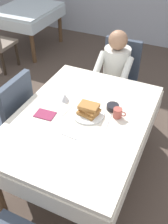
% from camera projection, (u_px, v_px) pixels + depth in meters
% --- Properties ---
extents(ground_plane, '(14.00, 14.00, 0.00)m').
position_uv_depth(ground_plane, '(81.00, 171.00, 2.69)').
color(ground_plane, brown).
extents(dining_table_main, '(1.12, 1.52, 0.74)m').
position_uv_depth(dining_table_main, '(81.00, 125.00, 2.28)').
color(dining_table_main, silver).
rests_on(dining_table_main, ground).
extents(chair_diner, '(0.44, 0.45, 0.93)m').
position_uv_depth(chair_diner, '(119.00, 73.00, 3.19)').
color(chair_diner, '#384251').
rests_on(chair_diner, ground).
extents(diner_person, '(0.40, 0.43, 1.12)m').
position_uv_depth(diner_person, '(115.00, 69.00, 2.99)').
color(diner_person, silver).
rests_on(diner_person, ground).
extents(chair_left_side, '(0.45, 0.44, 0.93)m').
position_uv_depth(chair_left_side, '(12.00, 112.00, 2.60)').
color(chair_left_side, '#384251').
rests_on(chair_left_side, ground).
extents(plate_breakfast, '(0.28, 0.28, 0.02)m').
position_uv_depth(plate_breakfast, '(88.00, 114.00, 2.24)').
color(plate_breakfast, white).
rests_on(plate_breakfast, dining_table_main).
extents(breakfast_stack, '(0.20, 0.18, 0.08)m').
position_uv_depth(breakfast_stack, '(89.00, 109.00, 2.21)').
color(breakfast_stack, '#A36B33').
rests_on(breakfast_stack, plate_breakfast).
extents(cup_coffee, '(0.11, 0.08, 0.08)m').
position_uv_depth(cup_coffee, '(118.00, 113.00, 2.20)').
color(cup_coffee, '#B24C42').
rests_on(cup_coffee, dining_table_main).
extents(bowl_butter, '(0.11, 0.11, 0.04)m').
position_uv_depth(bowl_butter, '(113.00, 107.00, 2.29)').
color(bowl_butter, black).
rests_on(bowl_butter, dining_table_main).
extents(syrup_pitcher, '(0.08, 0.08, 0.07)m').
position_uv_depth(syrup_pitcher, '(65.00, 97.00, 2.38)').
color(syrup_pitcher, silver).
rests_on(syrup_pitcher, dining_table_main).
extents(fork_left_of_plate, '(0.03, 0.18, 0.00)m').
position_uv_depth(fork_left_of_plate, '(68.00, 110.00, 2.29)').
color(fork_left_of_plate, silver).
rests_on(fork_left_of_plate, dining_table_main).
extents(knife_right_of_plate, '(0.03, 0.20, 0.00)m').
position_uv_depth(knife_right_of_plate, '(108.00, 122.00, 2.17)').
color(knife_right_of_plate, silver).
rests_on(knife_right_of_plate, dining_table_main).
extents(spoon_near_edge, '(0.15, 0.02, 0.00)m').
position_uv_depth(spoon_near_edge, '(69.00, 136.00, 2.04)').
color(spoon_near_edge, silver).
rests_on(spoon_near_edge, dining_table_main).
extents(napkin_folded, '(0.18, 0.13, 0.01)m').
position_uv_depth(napkin_folded, '(45.00, 114.00, 2.24)').
color(napkin_folded, '#8C2D4C').
rests_on(napkin_folded, dining_table_main).
extents(background_table_far, '(0.92, 1.12, 0.74)m').
position_uv_depth(background_table_far, '(28.00, 14.00, 4.57)').
color(background_table_far, silver).
rests_on(background_table_far, ground).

